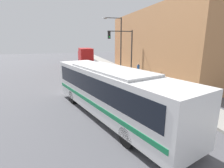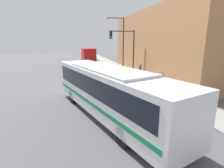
{
  "view_description": "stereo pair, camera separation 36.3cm",
  "coord_description": "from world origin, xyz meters",
  "px_view_note": "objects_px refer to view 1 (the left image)",
  "views": [
    {
      "loc": [
        -3.46,
        -10.13,
        4.82
      ],
      "look_at": [
        0.33,
        3.07,
        1.37
      ],
      "focal_mm": 28.0,
      "sensor_mm": 36.0,
      "label": 1
    },
    {
      "loc": [
        -3.11,
        -10.22,
        4.82
      ],
      "look_at": [
        0.33,
        3.07,
        1.37
      ],
      "focal_mm": 28.0,
      "sensor_mm": 36.0,
      "label": 2
    }
  ],
  "objects_px": {
    "city_bus": "(110,89)",
    "fire_hydrant": "(158,87)",
    "parking_meter": "(138,72)",
    "street_lamp": "(119,40)",
    "delivery_truck": "(85,56)",
    "traffic_light_pole": "(124,46)",
    "pedestrian_near_corner": "(138,70)"
  },
  "relations": [
    {
      "from": "pedestrian_near_corner",
      "to": "delivery_truck",
      "type": "bearing_deg",
      "value": 109.21
    },
    {
      "from": "parking_meter",
      "to": "street_lamp",
      "type": "xyz_separation_m",
      "value": [
        -0.1,
        6.95,
        3.73
      ]
    },
    {
      "from": "city_bus",
      "to": "fire_hydrant",
      "type": "height_order",
      "value": "city_bus"
    },
    {
      "from": "fire_hydrant",
      "to": "traffic_light_pole",
      "type": "distance_m",
      "value": 8.1
    },
    {
      "from": "delivery_truck",
      "to": "parking_meter",
      "type": "distance_m",
      "value": 17.6
    },
    {
      "from": "delivery_truck",
      "to": "fire_hydrant",
      "type": "height_order",
      "value": "delivery_truck"
    },
    {
      "from": "fire_hydrant",
      "to": "traffic_light_pole",
      "type": "bearing_deg",
      "value": 97.2
    },
    {
      "from": "fire_hydrant",
      "to": "pedestrian_near_corner",
      "type": "height_order",
      "value": "pedestrian_near_corner"
    },
    {
      "from": "city_bus",
      "to": "parking_meter",
      "type": "bearing_deg",
      "value": 39.22
    },
    {
      "from": "fire_hydrant",
      "to": "traffic_light_pole",
      "type": "relative_size",
      "value": 0.12
    },
    {
      "from": "city_bus",
      "to": "fire_hydrant",
      "type": "relative_size",
      "value": 17.75
    },
    {
      "from": "city_bus",
      "to": "traffic_light_pole",
      "type": "height_order",
      "value": "traffic_light_pole"
    },
    {
      "from": "delivery_truck",
      "to": "street_lamp",
      "type": "relative_size",
      "value": 0.88
    },
    {
      "from": "city_bus",
      "to": "delivery_truck",
      "type": "distance_m",
      "value": 25.83
    },
    {
      "from": "city_bus",
      "to": "street_lamp",
      "type": "bearing_deg",
      "value": 53.01
    },
    {
      "from": "delivery_truck",
      "to": "parking_meter",
      "type": "xyz_separation_m",
      "value": [
        3.93,
        -17.14,
        -0.66
      ]
    },
    {
      "from": "traffic_light_pole",
      "to": "street_lamp",
      "type": "height_order",
      "value": "street_lamp"
    },
    {
      "from": "delivery_truck",
      "to": "street_lamp",
      "type": "distance_m",
      "value": 11.31
    },
    {
      "from": "parking_meter",
      "to": "delivery_truck",
      "type": "bearing_deg",
      "value": 102.93
    },
    {
      "from": "street_lamp",
      "to": "pedestrian_near_corner",
      "type": "distance_m",
      "value": 6.06
    },
    {
      "from": "city_bus",
      "to": "delivery_truck",
      "type": "bearing_deg",
      "value": 68.94
    },
    {
      "from": "fire_hydrant",
      "to": "parking_meter",
      "type": "bearing_deg",
      "value": 90.0
    },
    {
      "from": "city_bus",
      "to": "delivery_truck",
      "type": "height_order",
      "value": "delivery_truck"
    },
    {
      "from": "pedestrian_near_corner",
      "to": "traffic_light_pole",
      "type": "bearing_deg",
      "value": -178.64
    },
    {
      "from": "city_bus",
      "to": "fire_hydrant",
      "type": "distance_m",
      "value": 7.05
    },
    {
      "from": "city_bus",
      "to": "street_lamp",
      "type": "height_order",
      "value": "street_lamp"
    },
    {
      "from": "city_bus",
      "to": "pedestrian_near_corner",
      "type": "distance_m",
      "value": 13.09
    },
    {
      "from": "city_bus",
      "to": "traffic_light_pole",
      "type": "bearing_deg",
      "value": 49.16
    },
    {
      "from": "parking_meter",
      "to": "pedestrian_near_corner",
      "type": "relative_size",
      "value": 0.84
    },
    {
      "from": "delivery_truck",
      "to": "fire_hydrant",
      "type": "bearing_deg",
      "value": -79.83
    },
    {
      "from": "pedestrian_near_corner",
      "to": "parking_meter",
      "type": "bearing_deg",
      "value": -116.1
    },
    {
      "from": "street_lamp",
      "to": "fire_hydrant",
      "type": "bearing_deg",
      "value": -89.5
    }
  ]
}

